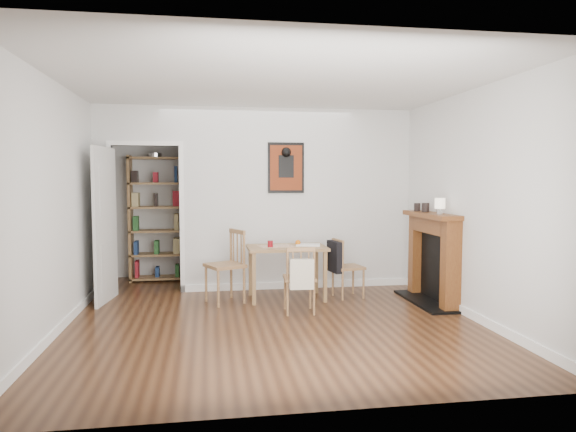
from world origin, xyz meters
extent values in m
plane|color=#502F19|center=(0.00, 0.00, 0.00)|extent=(5.20, 5.20, 0.00)
plane|color=silver|center=(0.00, 2.60, 1.30)|extent=(4.50, 0.00, 4.50)
plane|color=silver|center=(0.00, -2.60, 1.30)|extent=(4.50, 0.00, 4.50)
plane|color=silver|center=(-2.25, 0.00, 1.30)|extent=(0.00, 5.20, 5.20)
plane|color=silver|center=(2.25, 0.00, 1.30)|extent=(0.00, 5.20, 5.20)
plane|color=silver|center=(0.00, 0.00, 2.60)|extent=(5.20, 5.20, 0.00)
cube|color=silver|center=(0.57, 1.40, 1.30)|extent=(3.35, 0.10, 2.60)
cube|color=silver|center=(-2.12, 1.40, 1.30)|extent=(0.25, 0.10, 2.60)
cube|color=silver|center=(-1.55, 1.40, 2.33)|extent=(0.90, 0.10, 0.55)
cube|color=white|center=(-2.03, 1.40, 1.02)|extent=(0.06, 0.14, 2.05)
cube|color=white|center=(-1.07, 1.40, 1.02)|extent=(0.06, 0.14, 2.05)
cube|color=white|center=(0.57, 1.34, 0.05)|extent=(3.35, 0.02, 0.10)
cube|color=white|center=(-2.24, -0.60, 0.05)|extent=(0.02, 4.00, 0.10)
cube|color=white|center=(2.24, -0.60, 0.05)|extent=(0.02, 4.00, 0.10)
cube|color=silver|center=(-2.02, 0.93, 1.00)|extent=(0.15, 0.80, 2.00)
cube|color=black|center=(0.40, 1.33, 1.75)|extent=(0.52, 0.02, 0.72)
cube|color=maroon|center=(0.40, 1.32, 1.75)|extent=(0.46, 0.00, 0.64)
cube|color=olive|center=(0.31, 0.72, 0.68)|extent=(1.03, 0.66, 0.04)
cube|color=olive|center=(-0.15, 0.45, 0.33)|extent=(0.05, 0.05, 0.67)
cube|color=olive|center=(0.77, 0.45, 0.33)|extent=(0.05, 0.05, 0.67)
cube|color=olive|center=(-0.15, 0.99, 0.33)|extent=(0.05, 0.05, 0.67)
cube|color=olive|center=(0.77, 0.99, 0.33)|extent=(0.05, 0.05, 0.67)
cube|color=black|center=(0.94, 0.65, 0.56)|extent=(0.15, 0.34, 0.42)
cube|color=beige|center=(0.35, -0.19, 0.50)|extent=(0.28, 0.11, 0.35)
cube|color=olive|center=(-1.90, 2.27, 0.98)|extent=(0.04, 0.33, 1.95)
cube|color=olive|center=(-1.12, 2.27, 0.98)|extent=(0.04, 0.33, 1.95)
cube|color=olive|center=(-1.51, 2.27, 0.04)|extent=(0.82, 0.33, 0.03)
cube|color=olive|center=(-1.51, 2.27, 0.78)|extent=(0.82, 0.33, 0.03)
cube|color=olive|center=(-1.51, 2.27, 1.91)|extent=(0.82, 0.33, 0.03)
cube|color=maroon|center=(-1.51, 2.27, 0.98)|extent=(0.72, 0.27, 0.27)
cube|color=brown|center=(2.15, -0.24, 0.55)|extent=(0.20, 0.16, 1.10)
cube|color=brown|center=(2.15, 0.74, 0.55)|extent=(0.20, 0.16, 1.10)
cube|color=brown|center=(2.12, 0.25, 1.13)|extent=(0.30, 1.21, 0.06)
cube|color=brown|center=(2.15, 0.25, 1.00)|extent=(0.20, 0.85, 0.20)
cube|color=black|center=(2.21, 0.25, 0.45)|extent=(0.08, 0.81, 0.88)
cube|color=black|center=(2.09, 0.25, 0.01)|extent=(0.45, 1.25, 0.03)
cylinder|color=maroon|center=(0.09, 0.65, 0.75)|extent=(0.07, 0.07, 0.09)
sphere|color=#D7650B|center=(0.48, 0.80, 0.74)|extent=(0.07, 0.07, 0.07)
cube|color=beige|center=(0.18, 0.75, 0.71)|extent=(0.49, 0.40, 0.00)
cube|color=white|center=(0.61, 0.75, 0.71)|extent=(0.36, 0.29, 0.02)
cylinder|color=silver|center=(2.08, -0.07, 1.20)|extent=(0.06, 0.06, 0.07)
cylinder|color=#F2E6CA|center=(2.08, -0.07, 1.30)|extent=(0.13, 0.13, 0.13)
cylinder|color=black|center=(2.09, 0.37, 1.22)|extent=(0.10, 0.10, 0.12)
cylinder|color=black|center=(2.06, 0.57, 1.21)|extent=(0.09, 0.09, 0.11)
camera|label=1|loc=(-0.71, -5.93, 1.59)|focal=32.00mm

